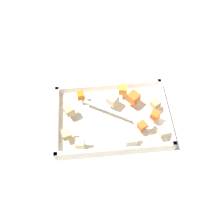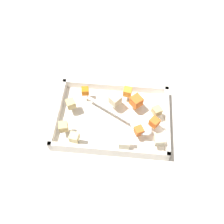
% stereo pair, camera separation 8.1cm
% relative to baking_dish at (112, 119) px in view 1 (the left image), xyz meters
% --- Properties ---
extents(ground_plane, '(4.00, 4.00, 0.00)m').
position_rel_baking_dish_xyz_m(ground_plane, '(0.01, -0.02, -0.01)').
color(ground_plane, beige).
extents(baking_dish, '(0.37, 0.26, 0.05)m').
position_rel_baking_dish_xyz_m(baking_dish, '(0.00, 0.00, 0.00)').
color(baking_dish, white).
rests_on(baking_dish, ground_plane).
extents(carrot_chunk_heap_top, '(0.05, 0.05, 0.03)m').
position_rel_baking_dish_xyz_m(carrot_chunk_heap_top, '(0.08, 0.04, 0.05)').
color(carrot_chunk_heap_top, orange).
rests_on(carrot_chunk_heap_top, baking_dish).
extents(carrot_chunk_corner_ne, '(0.04, 0.04, 0.03)m').
position_rel_baking_dish_xyz_m(carrot_chunk_corner_ne, '(0.13, -0.03, 0.05)').
color(carrot_chunk_corner_ne, orange).
rests_on(carrot_chunk_corner_ne, baking_dish).
extents(carrot_chunk_corner_nw, '(0.03, 0.03, 0.02)m').
position_rel_baking_dish_xyz_m(carrot_chunk_corner_nw, '(-0.10, 0.07, 0.04)').
color(carrot_chunk_corner_nw, orange).
rests_on(carrot_chunk_corner_nw, baking_dish).
extents(carrot_chunk_center, '(0.03, 0.03, 0.02)m').
position_rel_baking_dish_xyz_m(carrot_chunk_center, '(0.09, -0.06, 0.04)').
color(carrot_chunk_center, orange).
rests_on(carrot_chunk_center, baking_dish).
extents(carrot_chunk_rim_edge, '(0.03, 0.03, 0.03)m').
position_rel_baking_dish_xyz_m(carrot_chunk_rim_edge, '(0.04, 0.08, 0.05)').
color(carrot_chunk_rim_edge, orange).
rests_on(carrot_chunk_rim_edge, baking_dish).
extents(potato_chunk_back_center, '(0.03, 0.03, 0.03)m').
position_rel_baking_dish_xyz_m(potato_chunk_back_center, '(0.05, -0.11, 0.05)').
color(potato_chunk_back_center, beige).
rests_on(potato_chunk_back_center, baking_dish).
extents(potato_chunk_near_spoon, '(0.03, 0.03, 0.03)m').
position_rel_baking_dish_xyz_m(potato_chunk_near_spoon, '(-0.10, -0.10, 0.05)').
color(potato_chunk_near_spoon, '#E0CC89').
rests_on(potato_chunk_near_spoon, baking_dish).
extents(potato_chunk_near_left, '(0.04, 0.04, 0.03)m').
position_rel_baking_dish_xyz_m(potato_chunk_near_left, '(0.14, 0.02, 0.05)').
color(potato_chunk_near_left, tan).
rests_on(potato_chunk_near_left, baking_dish).
extents(potato_chunk_corner_sw, '(0.05, 0.05, 0.03)m').
position_rel_baking_dish_xyz_m(potato_chunk_corner_sw, '(0.00, 0.04, 0.05)').
color(potato_chunk_corner_sw, beige).
rests_on(potato_chunk_corner_sw, baking_dish).
extents(potato_chunk_front_center, '(0.03, 0.03, 0.03)m').
position_rel_baking_dish_xyz_m(potato_chunk_front_center, '(0.15, -0.09, 0.05)').
color(potato_chunk_front_center, beige).
rests_on(potato_chunk_front_center, baking_dish).
extents(potato_chunk_mid_left, '(0.04, 0.04, 0.03)m').
position_rel_baking_dish_xyz_m(potato_chunk_mid_left, '(-0.14, 0.02, 0.05)').
color(potato_chunk_mid_left, tan).
rests_on(potato_chunk_mid_left, baking_dish).
extents(potato_chunk_under_handle, '(0.03, 0.03, 0.03)m').
position_rel_baking_dish_xyz_m(potato_chunk_under_handle, '(-0.14, -0.07, 0.05)').
color(potato_chunk_under_handle, tan).
rests_on(potato_chunk_under_handle, baking_dish).
extents(serving_spoon, '(0.23, 0.15, 0.02)m').
position_rel_baking_dish_xyz_m(serving_spoon, '(0.08, -0.04, 0.04)').
color(serving_spoon, silver).
rests_on(serving_spoon, baking_dish).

